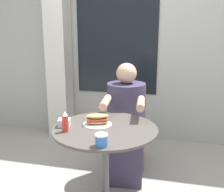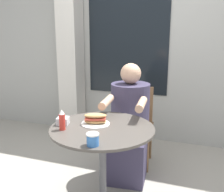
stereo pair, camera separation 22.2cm
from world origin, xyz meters
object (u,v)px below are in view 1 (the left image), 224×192
Objects in this scene: diner_chair at (130,117)px; drink_cup at (101,140)px; cafe_table at (105,150)px; sandwich_on_plate at (97,120)px; condiment_bottle at (65,122)px; seated_diner at (125,129)px.

drink_cup is (0.03, -1.31, 0.27)m from diner_chair.
diner_chair reaches higher than drink_cup.
sandwich_on_plate reaches higher than cafe_table.
condiment_bottle reaches higher than drink_cup.
cafe_table is 9.61× the size of drink_cup.
condiment_bottle is (-0.19, -0.20, 0.04)m from sandwich_on_plate.
condiment_bottle is (-0.27, -0.15, 0.27)m from cafe_table.
condiment_bottle reaches higher than diner_chair.
drink_cup is at bearing 85.16° from seated_diner.
cafe_table is at bearing 79.67° from seated_diner.
drink_cup is at bearing -29.11° from condiment_bottle.
seated_diner reaches higher than cafe_table.
sandwich_on_plate is at bearing 77.24° from diner_chair.
seated_diner is 0.89m from condiment_bottle.
drink_cup reaches higher than cafe_table.
cafe_table is 0.25m from sandwich_on_plate.
drink_cup is at bearing 85.48° from diner_chair.
diner_chair is at bearing 74.78° from condiment_bottle.
sandwich_on_plate is at bearing 149.71° from cafe_table.
condiment_bottle is at bearing -150.73° from cafe_table.
seated_diner is at bearing 85.46° from cafe_table.
sandwich_on_plate is at bearing 71.79° from seated_diner.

